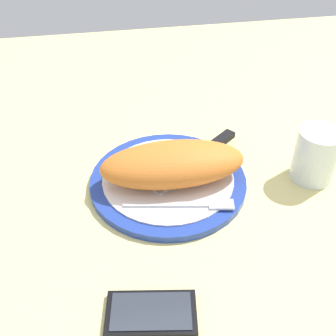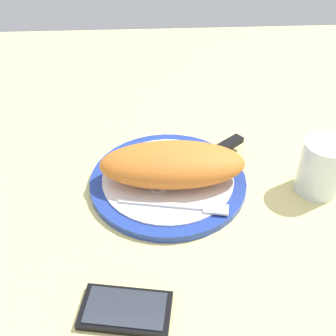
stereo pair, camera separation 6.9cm
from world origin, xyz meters
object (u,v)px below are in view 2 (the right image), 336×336
(water_glass, at_px, (321,170))
(plate, at_px, (168,181))
(fork, at_px, (183,206))
(smartphone, at_px, (126,310))
(calzone, at_px, (172,164))
(knife, at_px, (213,154))

(water_glass, bearing_deg, plate, 173.97)
(fork, xyz_separation_m, smartphone, (-0.09, -0.17, -0.01))
(calzone, relative_size, fork, 1.40)
(calzone, relative_size, water_glass, 2.60)
(smartphone, bearing_deg, water_glass, 34.22)
(fork, relative_size, smartphone, 1.43)
(fork, relative_size, knife, 0.97)
(calzone, bearing_deg, water_glass, -5.02)
(knife, height_order, smartphone, knife)
(plate, height_order, knife, knife)
(plate, height_order, fork, fork)
(knife, distance_m, water_glass, 0.19)
(smartphone, bearing_deg, calzone, 72.69)
(knife, xyz_separation_m, smartphone, (-0.15, -0.30, -0.02))
(plate, xyz_separation_m, knife, (0.09, 0.05, 0.01))
(knife, relative_size, water_glass, 1.92)
(calzone, xyz_separation_m, smartphone, (-0.08, -0.24, -0.04))
(knife, height_order, water_glass, water_glass)
(plate, bearing_deg, smartphone, -105.46)
(smartphone, height_order, water_glass, water_glass)
(smartphone, bearing_deg, plate, 74.54)
(plate, xyz_separation_m, fork, (0.02, -0.08, 0.01))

